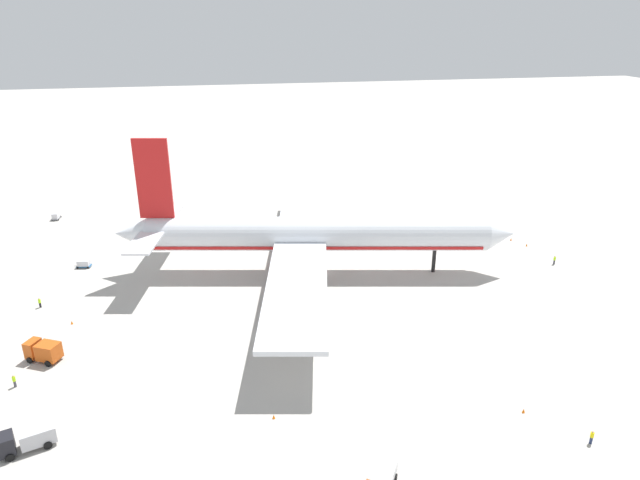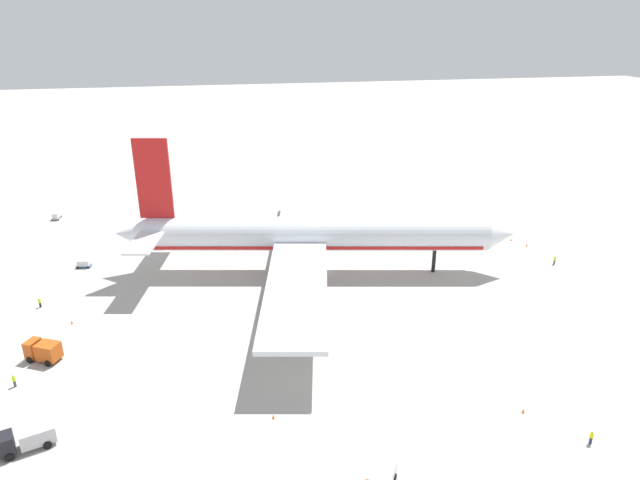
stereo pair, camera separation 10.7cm
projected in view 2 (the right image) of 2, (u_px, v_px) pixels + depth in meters
ground_plane at (318, 272)px, 103.24m from camera, size 600.00×600.00×0.00m
airliner at (310, 235)px, 100.48m from camera, size 71.25×74.30×24.64m
service_truck_0 at (43, 350)px, 76.27m from camera, size 5.08×4.05×2.79m
service_truck_1 at (26, 438)px, 60.71m from camera, size 6.12×3.86×2.56m
baggage_cart_1 at (84, 263)px, 104.79m from camera, size 3.21×1.90×1.42m
baggage_cart_2 at (56, 216)px, 129.42m from camera, size 1.66×3.47×1.55m
ground_worker_0 at (14, 381)px, 71.05m from camera, size 0.56×0.56×1.74m
ground_worker_1 at (555, 260)px, 105.91m from camera, size 0.42×0.42×1.71m
ground_worker_3 at (591, 437)px, 61.63m from camera, size 0.49×0.49×1.68m
ground_worker_4 at (40, 302)px, 90.41m from camera, size 0.54×0.54×1.66m
traffic_cone_0 at (273, 417)px, 65.65m from camera, size 0.36×0.36×0.55m
traffic_cone_1 at (527, 245)px, 114.36m from camera, size 0.36×0.36×0.55m
traffic_cone_2 at (523, 411)px, 66.59m from camera, size 0.36×0.36×0.55m
traffic_cone_3 at (511, 239)px, 117.23m from camera, size 0.36×0.36×0.55m
traffic_cone_4 at (72, 322)px, 85.71m from camera, size 0.36×0.36×0.55m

